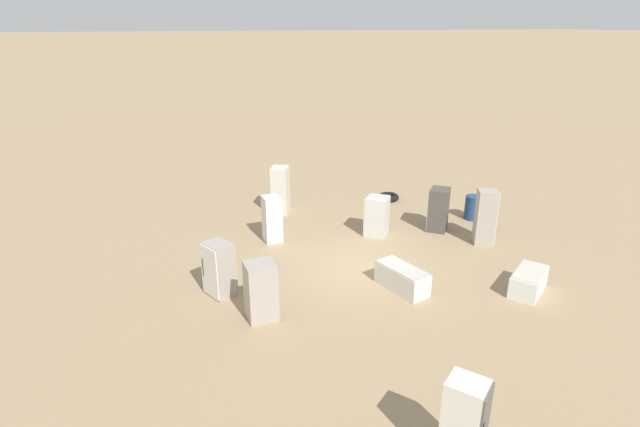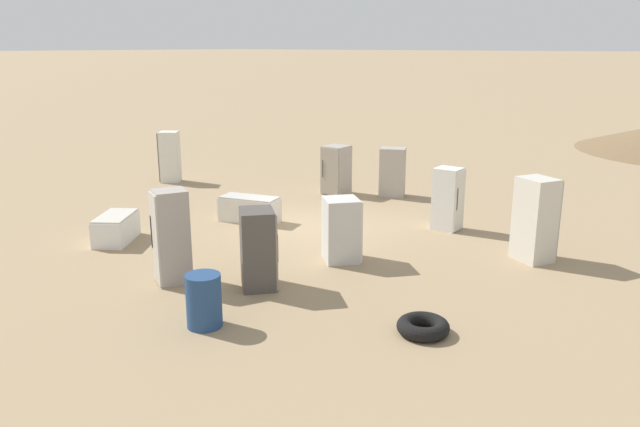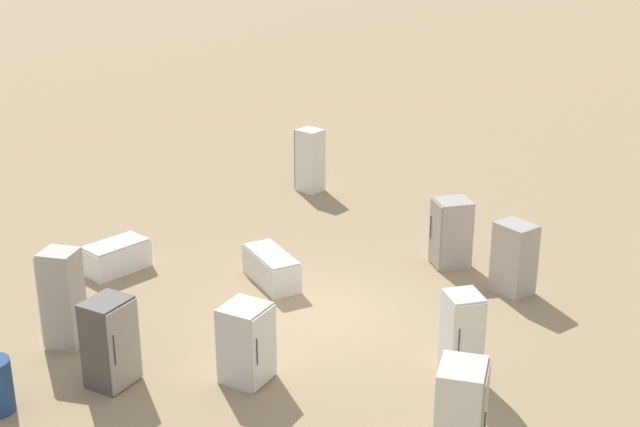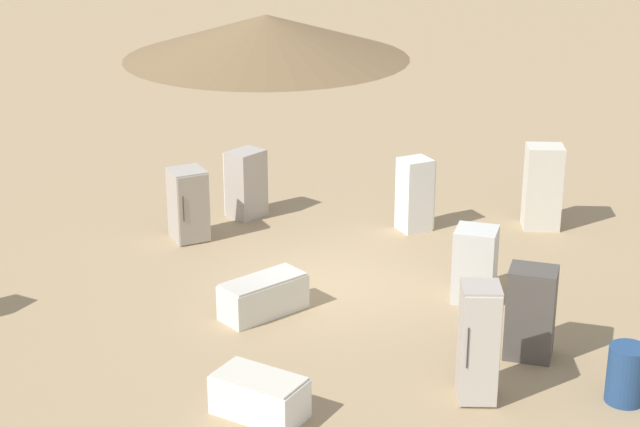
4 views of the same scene
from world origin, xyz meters
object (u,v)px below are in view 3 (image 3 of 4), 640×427
discarded_fridge_3 (451,233)px  discarded_fridge_6 (116,257)px  discarded_fridge_8 (462,337)px  discarded_fridge_5 (461,423)px  discarded_fridge_9 (246,343)px  discarded_fridge_0 (110,342)px  discarded_fridge_7 (271,268)px  discarded_fridge_4 (515,258)px  discarded_fridge_1 (310,160)px  discarded_fridge_2 (63,299)px

discarded_fridge_3 → discarded_fridge_6: size_ratio=0.99×
discarded_fridge_6 → discarded_fridge_8: 8.45m
discarded_fridge_5 → discarded_fridge_9: (2.64, -3.42, -0.23)m
discarded_fridge_0 → discarded_fridge_6: (-0.10, -4.87, -0.47)m
discarded_fridge_7 → discarded_fridge_8: discarded_fridge_8 is taller
discarded_fridge_5 → discarded_fridge_9: discarded_fridge_5 is taller
discarded_fridge_4 → discarded_fridge_6: discarded_fridge_4 is taller
discarded_fridge_7 → discarded_fridge_8: 5.34m
discarded_fridge_1 → discarded_fridge_7: 6.19m
discarded_fridge_4 → discarded_fridge_5: (3.40, 5.71, 0.16)m
discarded_fridge_2 → discarded_fridge_7: (-4.25, -1.88, -0.62)m
discarded_fridge_4 → discarded_fridge_6: 8.78m
discarded_fridge_6 → discarded_fridge_8: size_ratio=0.97×
discarded_fridge_1 → discarded_fridge_4: bearing=-105.6°
discarded_fridge_2 → discarded_fridge_3: (-8.39, -1.94, -0.18)m
discarded_fridge_0 → discarded_fridge_4: 8.57m
discarded_fridge_8 → discarded_fridge_9: bearing=-13.6°
discarded_fridge_3 → discarded_fridge_5: size_ratio=0.83×
discarded_fridge_4 → discarded_fridge_8: bearing=-62.2°
discarded_fridge_1 → discarded_fridge_4: size_ratio=1.14×
discarded_fridge_0 → discarded_fridge_5: size_ratio=0.85×
discarded_fridge_0 → discarded_fridge_4: bearing=144.7°
discarded_fridge_2 → discarded_fridge_6: discarded_fridge_2 is taller
discarded_fridge_6 → discarded_fridge_8: discarded_fridge_8 is taller
discarded_fridge_2 → discarded_fridge_7: bearing=-39.8°
discarded_fridge_3 → discarded_fridge_4: size_ratio=1.01×
discarded_fridge_4 → discarded_fridge_9: size_ratio=1.09×
discarded_fridge_4 → discarded_fridge_7: size_ratio=0.89×
discarded_fridge_1 → discarded_fridge_3: bearing=-107.2°
discarded_fridge_7 → discarded_fridge_9: discarded_fridge_9 is taller
discarded_fridge_1 → discarded_fridge_2: 9.96m
discarded_fridge_6 → discarded_fridge_9: (-2.21, 5.25, 0.38)m
discarded_fridge_1 → discarded_fridge_3: (-2.06, 5.75, -0.11)m
discarded_fridge_2 → discarded_fridge_6: size_ratio=1.22×
discarded_fridge_2 → discarded_fridge_3: 8.61m
discarded_fridge_2 → discarded_fridge_6: (-0.96, -3.28, -0.63)m
discarded_fridge_0 → discarded_fridge_3: bearing=157.0°
discarded_fridge_9 → discarded_fridge_4: bearing=152.3°
discarded_fridge_0 → discarded_fridge_9: bearing=122.5°
discarded_fridge_1 → discarded_fridge_9: bearing=-145.0°
discarded_fridge_3 → discarded_fridge_8: bearing=160.7°
discarded_fridge_1 → discarded_fridge_7: discarded_fridge_1 is taller
discarded_fridge_1 → discarded_fridge_8: (-0.51, 10.45, -0.07)m
discarded_fridge_5 → discarded_fridge_0: bearing=-99.7°
discarded_fridge_7 → discarded_fridge_3: bearing=165.6°
discarded_fridge_2 → discarded_fridge_9: discarded_fridge_2 is taller
discarded_fridge_5 → discarded_fridge_8: (-1.04, -2.63, -0.13)m
discarded_fridge_1 → discarded_fridge_8: 10.47m
discarded_fridge_0 → discarded_fridge_7: (-3.40, -3.47, -0.45)m
discarded_fridge_7 → discarded_fridge_8: bearing=103.9°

